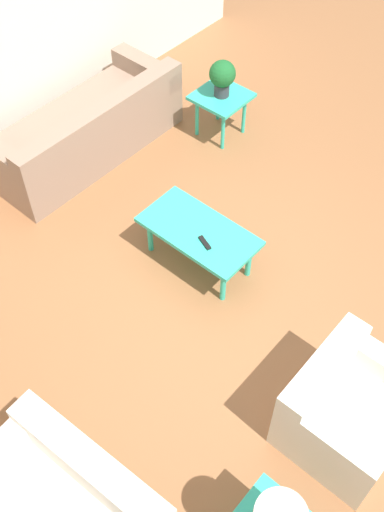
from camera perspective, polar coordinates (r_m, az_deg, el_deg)
ground_plane at (r=5.36m, az=3.58°, el=-3.20°), size 14.00×14.00×0.00m
sofa at (r=6.54m, az=-10.04°, el=11.69°), size 0.90×2.15×0.74m
armchair at (r=4.57m, az=14.43°, el=-13.99°), size 0.77×0.89×0.71m
loveseat at (r=4.27m, az=-11.60°, el=-22.75°), size 1.29×0.84×0.71m
coffee_table at (r=5.25m, az=0.64°, el=2.14°), size 1.05×0.55×0.44m
side_table_plant at (r=6.61m, az=2.80°, el=14.54°), size 0.54×0.54×0.50m
potted_plant at (r=6.43m, az=2.91°, el=16.75°), size 0.28×0.28×0.40m
remote_control at (r=5.10m, az=1.22°, el=1.27°), size 0.16×0.09×0.02m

